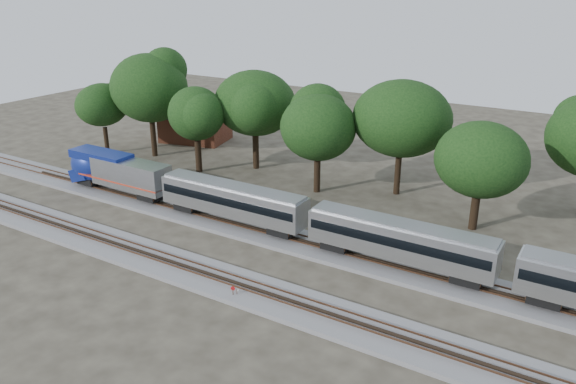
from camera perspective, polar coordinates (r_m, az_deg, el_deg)
name	(u,v)px	position (r m, az deg, el deg)	size (l,w,h in m)	color
ground	(211,253)	(54.59, -7.80, -6.14)	(160.00, 160.00, 0.00)	#383328
track_far	(247,228)	(58.76, -4.16, -3.71)	(160.00, 5.00, 0.73)	slate
track_near	(183,268)	(51.84, -10.60, -7.61)	(160.00, 5.00, 0.73)	slate
train	(510,265)	(48.65, 21.64, -6.94)	(106.48, 3.04, 4.48)	#B2B4B9
switch_stand_red	(233,291)	(46.76, -5.61, -9.97)	(0.35, 0.15, 1.15)	#512D19
switch_stand_white	(237,292)	(46.88, -5.22, -10.06)	(0.28, 0.15, 0.94)	#512D19
switch_lever	(224,298)	(47.06, -6.47, -10.62)	(0.50, 0.30, 0.30)	#512D19
brick_building	(195,126)	(91.77, -9.40, 6.68)	(11.38, 9.14, 4.83)	brown
tree_0	(102,105)	(86.87, -18.36, 8.40)	(7.46, 7.46, 10.52)	black
tree_1	(149,88)	(83.12, -13.93, 10.20)	(10.17, 10.17, 14.34)	black
tree_2	(196,114)	(75.14, -9.33, 7.85)	(8.12, 8.12, 11.44)	black
tree_3	(255,103)	(75.44, -3.39, 9.00)	(9.23, 9.23, 13.01)	black
tree_4	(318,127)	(66.78, 3.07, 6.57)	(8.25, 8.25, 11.64)	black
tree_5	(402,119)	(67.00, 11.48, 7.32)	(9.51, 9.51, 13.40)	black
tree_6	(481,160)	(59.59, 19.02, 3.10)	(7.70, 7.70, 10.86)	black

